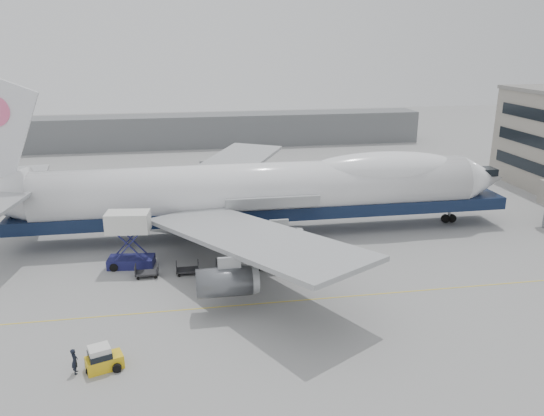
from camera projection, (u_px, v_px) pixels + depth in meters
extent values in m
plane|color=gray|center=(278.00, 274.00, 54.26)|extent=(260.00, 260.00, 0.00)
cube|color=gold|center=(289.00, 301.00, 48.63)|extent=(60.00, 0.15, 0.01)
cube|color=slate|center=(177.00, 131.00, 117.29)|extent=(110.00, 8.00, 7.00)
cylinder|color=white|center=(260.00, 189.00, 63.79)|extent=(52.00, 6.40, 6.40)
cube|color=#0F1B37|center=(268.00, 209.00, 64.73)|extent=(60.00, 5.76, 1.50)
cone|color=white|center=(481.00, 179.00, 68.47)|extent=(6.00, 6.40, 6.40)
ellipsoid|color=white|center=(384.00, 170.00, 65.77)|extent=(20.67, 5.78, 4.56)
cube|color=#9EA0A3|center=(251.00, 237.00, 50.08)|extent=(20.35, 26.74, 2.26)
cube|color=#9EA0A3|center=(225.00, 168.00, 76.89)|extent=(20.35, 26.74, 2.26)
cylinder|color=#595B60|center=(203.00, 176.00, 81.51)|extent=(4.80, 2.60, 2.60)
cylinder|color=#595B60|center=(249.00, 189.00, 74.03)|extent=(4.80, 2.60, 2.60)
cylinder|color=#595B60|center=(274.00, 241.00, 55.25)|extent=(4.80, 2.60, 2.60)
cylinder|color=#595B60|center=(224.00, 282.00, 45.84)|extent=(4.80, 2.60, 2.60)
cylinder|color=slate|center=(449.00, 213.00, 69.18)|extent=(0.36, 0.36, 2.50)
cylinder|color=black|center=(449.00, 218.00, 69.39)|extent=(1.10, 0.45, 1.10)
cylinder|color=slate|center=(239.00, 234.00, 61.84)|extent=(0.36, 0.36, 2.50)
cylinder|color=black|center=(239.00, 240.00, 62.06)|extent=(1.10, 0.45, 1.10)
cylinder|color=slate|center=(233.00, 218.00, 67.48)|extent=(0.36, 0.36, 2.50)
cylinder|color=black|center=(234.00, 223.00, 67.69)|extent=(1.10, 0.45, 1.10)
cube|color=navy|center=(131.00, 262.00, 55.93)|extent=(4.97, 2.81, 1.04)
cube|color=silver|center=(128.00, 222.00, 54.56)|extent=(4.61, 2.96, 2.08)
cube|color=navy|center=(129.00, 245.00, 54.25)|extent=(3.37, 0.52, 3.74)
cube|color=navy|center=(130.00, 238.00, 56.21)|extent=(3.37, 0.52, 3.74)
cube|color=slate|center=(129.00, 217.00, 55.98)|extent=(2.39, 1.39, 0.15)
cylinder|color=black|center=(114.00, 267.00, 54.79)|extent=(0.85, 0.33, 0.85)
cylinder|color=black|center=(116.00, 260.00, 56.57)|extent=(0.85, 0.33, 0.85)
cylinder|color=black|center=(148.00, 265.00, 55.34)|extent=(0.85, 0.33, 0.85)
cylinder|color=black|center=(148.00, 258.00, 57.12)|extent=(0.85, 0.33, 0.85)
cube|color=yellow|center=(105.00, 362.00, 38.56)|extent=(2.88, 2.14, 1.01)
cube|color=silver|center=(99.00, 353.00, 38.16)|extent=(1.81, 1.69, 0.92)
cube|color=black|center=(100.00, 355.00, 38.21)|extent=(1.93, 1.81, 0.46)
cylinder|color=black|center=(90.00, 371.00, 37.91)|extent=(0.64, 0.28, 0.64)
cylinder|color=black|center=(93.00, 361.00, 39.03)|extent=(0.64, 0.28, 0.64)
cylinder|color=black|center=(117.00, 368.00, 38.21)|extent=(0.64, 0.28, 0.64)
cylinder|color=black|center=(119.00, 359.00, 39.33)|extent=(0.64, 0.28, 0.64)
imported|color=black|center=(75.00, 361.00, 37.91)|extent=(0.57, 0.78, 1.96)
cone|color=#FF4F0D|center=(105.00, 363.00, 38.91)|extent=(0.32, 0.32, 0.49)
cube|color=#FF4F0D|center=(105.00, 366.00, 38.98)|extent=(0.34, 0.34, 0.03)
cube|color=#2D2D30|center=(147.00, 273.00, 53.48)|extent=(2.30, 1.35, 0.18)
cube|color=#2D2D30|center=(135.00, 270.00, 53.19)|extent=(0.08, 1.35, 0.90)
cube|color=#2D2D30|center=(158.00, 268.00, 53.54)|extent=(0.08, 1.35, 0.90)
cylinder|color=black|center=(138.00, 278.00, 52.92)|extent=(0.30, 0.12, 0.30)
cylinder|color=black|center=(139.00, 274.00, 53.96)|extent=(0.30, 0.12, 0.30)
cylinder|color=black|center=(155.00, 277.00, 53.20)|extent=(0.30, 0.12, 0.30)
cylinder|color=black|center=(156.00, 273.00, 54.23)|extent=(0.30, 0.12, 0.30)
cube|color=#2D2D30|center=(188.00, 270.00, 54.14)|extent=(2.30, 1.35, 0.18)
cube|color=#2D2D30|center=(176.00, 267.00, 53.84)|extent=(0.08, 1.35, 0.90)
cube|color=#2D2D30|center=(198.00, 266.00, 54.20)|extent=(0.08, 1.35, 0.90)
cylinder|color=black|center=(179.00, 275.00, 53.58)|extent=(0.30, 0.12, 0.30)
cylinder|color=black|center=(179.00, 271.00, 54.61)|extent=(0.30, 0.12, 0.30)
cylinder|color=black|center=(196.00, 274.00, 53.85)|extent=(0.30, 0.12, 0.30)
cylinder|color=black|center=(196.00, 270.00, 54.89)|extent=(0.30, 0.12, 0.30)
cube|color=#2D2D30|center=(227.00, 267.00, 54.80)|extent=(2.30, 1.35, 0.18)
cube|color=#2D2D30|center=(216.00, 264.00, 54.50)|extent=(0.08, 1.35, 0.90)
cube|color=#2D2D30|center=(238.00, 263.00, 54.85)|extent=(0.08, 1.35, 0.90)
cylinder|color=black|center=(220.00, 273.00, 54.23)|extent=(0.30, 0.12, 0.30)
cylinder|color=black|center=(219.00, 268.00, 55.27)|extent=(0.30, 0.12, 0.30)
cylinder|color=black|center=(236.00, 271.00, 54.51)|extent=(0.30, 0.12, 0.30)
cylinder|color=black|center=(235.00, 267.00, 55.54)|extent=(0.30, 0.12, 0.30)
cube|color=#2D2D30|center=(266.00, 264.00, 55.45)|extent=(2.30, 1.35, 0.18)
cube|color=#2D2D30|center=(256.00, 262.00, 55.15)|extent=(0.08, 1.35, 0.90)
cube|color=#2D2D30|center=(276.00, 260.00, 55.51)|extent=(0.08, 1.35, 0.90)
cylinder|color=black|center=(259.00, 270.00, 54.89)|extent=(0.30, 0.12, 0.30)
cylinder|color=black|center=(257.00, 266.00, 55.92)|extent=(0.30, 0.12, 0.30)
cylinder|color=black|center=(275.00, 269.00, 55.16)|extent=(0.30, 0.12, 0.30)
cylinder|color=black|center=(273.00, 264.00, 56.20)|extent=(0.30, 0.12, 0.30)
cube|color=#2D2D30|center=(304.00, 262.00, 56.11)|extent=(2.30, 1.35, 0.18)
cube|color=#2D2D30|center=(294.00, 259.00, 55.81)|extent=(0.08, 1.35, 0.90)
cube|color=#2D2D30|center=(314.00, 258.00, 56.16)|extent=(0.08, 1.35, 0.90)
cylinder|color=black|center=(297.00, 267.00, 55.55)|extent=(0.30, 0.12, 0.30)
cylinder|color=black|center=(295.00, 263.00, 56.58)|extent=(0.30, 0.12, 0.30)
cylinder|color=black|center=(313.00, 266.00, 55.82)|extent=(0.30, 0.12, 0.30)
cylinder|color=black|center=(310.00, 262.00, 56.85)|extent=(0.30, 0.12, 0.30)
cube|color=#2D2D30|center=(341.00, 259.00, 56.76)|extent=(2.30, 1.35, 0.18)
cube|color=#2D2D30|center=(331.00, 256.00, 56.46)|extent=(0.08, 1.35, 0.90)
cube|color=#2D2D30|center=(351.00, 255.00, 56.82)|extent=(0.08, 1.35, 0.90)
cylinder|color=black|center=(335.00, 264.00, 56.20)|extent=(0.30, 0.12, 0.30)
cylinder|color=black|center=(332.00, 260.00, 57.23)|extent=(0.30, 0.12, 0.30)
cylinder|color=black|center=(350.00, 263.00, 56.48)|extent=(0.30, 0.12, 0.30)
cylinder|color=black|center=(347.00, 259.00, 57.51)|extent=(0.30, 0.12, 0.30)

